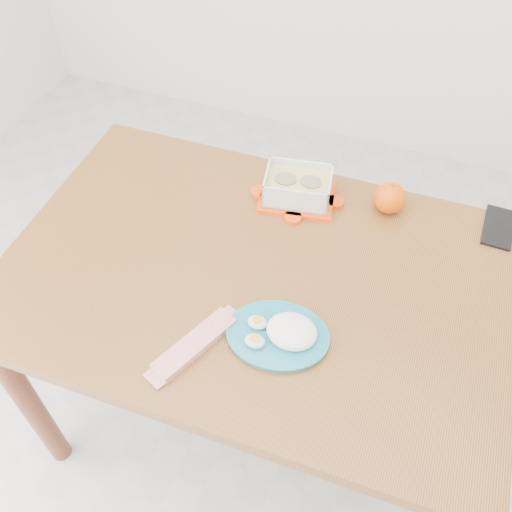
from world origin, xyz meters
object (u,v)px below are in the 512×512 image
(rice_plate, at_px, (282,333))
(dining_table, at_px, (256,297))
(smartphone, at_px, (498,227))
(food_container, at_px, (298,187))
(orange_fruit, at_px, (390,198))

(rice_plate, bearing_deg, dining_table, 119.01)
(rice_plate, xyz_separation_m, smartphone, (0.41, 0.50, -0.02))
(dining_table, distance_m, smartphone, 0.64)
(food_container, bearing_deg, orange_fruit, 0.92)
(dining_table, bearing_deg, food_container, 86.20)
(smartphone, bearing_deg, dining_table, -145.24)
(food_container, height_order, orange_fruit, same)
(dining_table, xyz_separation_m, rice_plate, (0.12, -0.15, 0.12))
(dining_table, distance_m, orange_fruit, 0.43)
(food_container, xyz_separation_m, smartphone, (0.51, 0.07, -0.04))
(orange_fruit, height_order, rice_plate, orange_fruit)
(orange_fruit, bearing_deg, dining_table, -128.14)
(rice_plate, bearing_deg, orange_fruit, 65.75)
(food_container, relative_size, orange_fruit, 2.61)
(food_container, bearing_deg, dining_table, -102.85)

